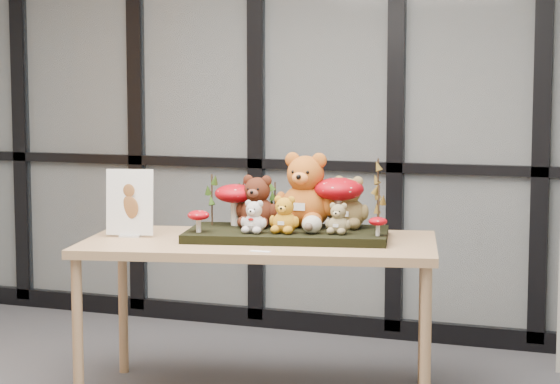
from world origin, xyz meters
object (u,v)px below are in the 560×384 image
at_px(bear_white_bow, 254,215).
at_px(mushroom_front_left, 199,220).
at_px(bear_pooh_yellow, 306,186).
at_px(plush_cream_hedgehog, 312,224).
at_px(diorama_tray, 287,234).
at_px(bear_small_yellow, 285,213).
at_px(bear_beige_small, 338,217).
at_px(sign_holder, 130,205).
at_px(mushroom_back_left, 235,203).
at_px(mushroom_back_right, 339,200).
at_px(display_table, 260,253).
at_px(mushroom_front_right, 378,225).
at_px(bear_tan_back, 348,199).
at_px(bear_brown_medium, 257,198).

bearing_deg(bear_white_bow, mushroom_front_left, -177.14).
height_order(bear_pooh_yellow, plush_cream_hedgehog, bear_pooh_yellow).
xyz_separation_m(diorama_tray, bear_small_yellow, (0.02, -0.10, 0.12)).
relative_size(bear_beige_small, sign_holder, 0.49).
height_order(bear_white_bow, plush_cream_hedgehog, bear_white_bow).
distance_m(plush_cream_hedgehog, mushroom_back_left, 0.48).
relative_size(mushroom_back_left, mushroom_front_left, 1.96).
height_order(bear_white_bow, mushroom_back_right, mushroom_back_right).
xyz_separation_m(plush_cream_hedgehog, mushroom_back_right, (0.06, 0.23, 0.09)).
bearing_deg(display_table, mushroom_front_right, -6.85).
relative_size(mushroom_back_left, mushroom_front_right, 2.35).
relative_size(bear_white_bow, sign_holder, 0.52).
height_order(bear_tan_back, sign_holder, sign_holder).
bearing_deg(diorama_tray, bear_brown_medium, 151.00).
relative_size(bear_pooh_yellow, bear_beige_small, 2.50).
xyz_separation_m(mushroom_front_right, sign_holder, (-1.21, -0.19, 0.07)).
bearing_deg(mushroom_front_right, bear_beige_small, -178.21).
xyz_separation_m(display_table, bear_pooh_yellow, (0.16, 0.23, 0.31)).
height_order(display_table, bear_pooh_yellow, bear_pooh_yellow).
height_order(bear_white_bow, mushroom_front_right, bear_white_bow).
height_order(bear_beige_small, mushroom_front_right, bear_beige_small).
bearing_deg(bear_brown_medium, bear_white_bow, -85.64).
bearing_deg(display_table, mushroom_front_left, -167.32).
xyz_separation_m(display_table, mushroom_back_right, (0.32, 0.25, 0.25)).
height_order(mushroom_back_right, mushroom_front_left, mushroom_back_right).
bearing_deg(display_table, sign_holder, 178.27).
relative_size(bear_pooh_yellow, mushroom_front_left, 3.49).
height_order(mushroom_back_left, sign_holder, sign_holder).
distance_m(bear_small_yellow, sign_holder, 0.78).
bearing_deg(sign_holder, bear_brown_medium, 11.69).
bearing_deg(mushroom_front_left, display_table, 25.76).
bearing_deg(mushroom_front_left, bear_white_bow, 15.94).
distance_m(bear_beige_small, mushroom_front_left, 0.67).
bearing_deg(bear_white_bow, bear_small_yellow, 6.08).
xyz_separation_m(display_table, bear_tan_back, (0.37, 0.27, 0.25)).
xyz_separation_m(bear_pooh_yellow, bear_tan_back, (0.21, 0.04, -0.06)).
height_order(diorama_tray, mushroom_front_left, mushroom_front_left).
distance_m(bear_beige_small, plush_cream_hedgehog, 0.13).
bearing_deg(mushroom_back_right, plush_cream_hedgehog, -105.48).
height_order(mushroom_back_left, mushroom_front_right, mushroom_back_left).
bearing_deg(bear_small_yellow, mushroom_front_left, -176.01).
bearing_deg(plush_cream_hedgehog, mushroom_front_left, -177.21).
relative_size(bear_white_bow, mushroom_front_left, 1.48).
distance_m(mushroom_back_left, sign_holder, 0.53).
xyz_separation_m(diorama_tray, mushroom_front_left, (-0.38, -0.22, 0.08)).
bearing_deg(display_table, diorama_tray, 26.57).
distance_m(plush_cream_hedgehog, mushroom_back_right, 0.25).
height_order(diorama_tray, mushroom_back_right, mushroom_back_right).
relative_size(diorama_tray, mushroom_front_left, 8.30).
bearing_deg(bear_brown_medium, plush_cream_hedgehog, -33.23).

